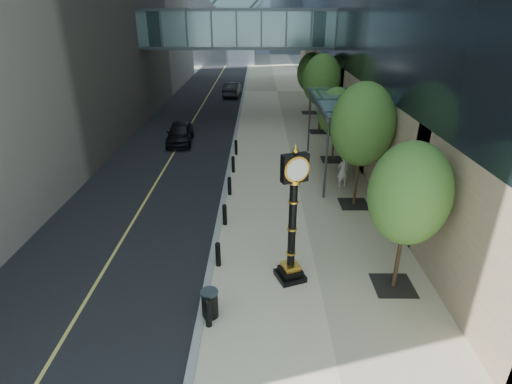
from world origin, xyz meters
TOP-DOWN VIEW (x-y plane):
  - ground at (0.00, 0.00)m, footprint 320.00×320.00m
  - road at (-7.00, 40.00)m, footprint 8.00×180.00m
  - sidewalk at (1.00, 40.00)m, footprint 8.00×180.00m
  - curb at (-3.00, 40.00)m, footprint 0.25×180.00m
  - skywalk at (-3.00, 28.00)m, footprint 17.00×4.20m
  - entrance_canopy at (3.48, 14.00)m, footprint 3.00×8.00m
  - bollard_row at (-2.70, 9.00)m, footprint 0.20×16.20m
  - street_trees at (3.60, 16.12)m, footprint 2.94×28.61m
  - street_clock at (-0.02, 3.42)m, footprint 1.20×1.20m
  - trash_bin at (-2.70, 1.44)m, footprint 0.66×0.66m
  - pedestrian at (3.40, 11.74)m, footprint 0.78×0.65m
  - car_near at (-6.93, 19.69)m, footprint 2.08×4.50m
  - car_far at (-4.20, 37.19)m, footprint 1.91×4.74m

SIDE VIEW (x-z plane):
  - ground at x=0.00m, z-range 0.00..0.00m
  - road at x=-7.00m, z-range 0.00..0.02m
  - sidewalk at x=1.00m, z-range 0.00..0.06m
  - curb at x=-3.00m, z-range 0.00..0.07m
  - bollard_row at x=-2.70m, z-range 0.06..0.96m
  - trash_bin at x=-2.70m, z-range 0.06..0.96m
  - car_near at x=-6.93m, z-range 0.02..1.51m
  - car_far at x=-4.20m, z-range 0.02..1.55m
  - pedestrian at x=3.40m, z-range 0.06..1.89m
  - street_clock at x=-0.02m, z-range -0.27..4.70m
  - street_trees at x=3.60m, z-range 0.83..6.86m
  - entrance_canopy at x=3.48m, z-range 2.00..6.38m
  - skywalk at x=-3.00m, z-range 4.81..10.61m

